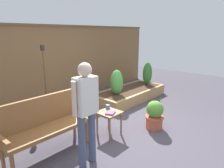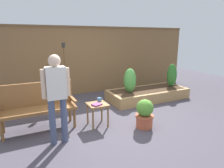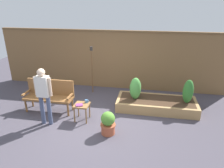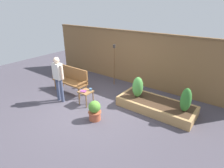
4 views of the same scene
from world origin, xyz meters
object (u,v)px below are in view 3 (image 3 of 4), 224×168
Objects in this scene: person_by_bench at (43,92)px; potted_boxwood at (108,123)px; cup_on_table at (86,101)px; tiki_torch at (92,62)px; side_table at (82,107)px; book_on_table at (79,105)px; shrub_far_corner at (188,92)px; shrub_near_bench at (135,88)px; garden_bench at (50,93)px.

potted_boxwood is at bearing -5.05° from person_by_bench.
tiki_torch is (-0.32, 1.76, 0.63)m from cup_on_table.
book_on_table reaches higher than side_table.
tiki_torch is at bearing 163.99° from shrub_far_corner.
shrub_near_bench is at bearing 180.00° from shrub_far_corner.
person_by_bench is (-2.25, -1.35, 0.29)m from shrub_near_bench.
person_by_bench is (-3.78, -1.35, 0.27)m from shrub_far_corner.
shrub_far_corner reaches higher than book_on_table.
cup_on_table is 0.18× the size of shrub_near_bench.
cup_on_table reaches higher than side_table.
shrub_far_corner is (4.03, 0.59, 0.12)m from garden_bench.
shrub_near_bench reaches higher than potted_boxwood.
shrub_near_bench is at bearing -29.29° from tiki_torch.
shrub_far_corner is at bearing 18.91° from side_table.
potted_boxwood is 0.88× the size of shrub_near_bench.
cup_on_table is 1.16m from person_by_bench.
book_on_table is (1.08, -0.47, -0.05)m from garden_bench.
garden_bench is 12.04× the size of cup_on_table.
cup_on_table is at bearing -162.86° from shrub_far_corner.
cup_on_table is at bearing -12.57° from garden_bench.
garden_bench is 2.17m from potted_boxwood.
garden_bench reaches higher than potted_boxwood.
garden_bench is at bearing -171.64° from shrub_far_corner.
shrub_near_bench is at bearing 14.94° from book_on_table.
shrub_near_bench is 1.90m from tiki_torch.
book_on_table is (-0.04, -0.07, 0.10)m from side_table.
garden_bench reaches higher than cup_on_table.
tiki_torch is (0.91, 1.49, 0.61)m from garden_bench.
side_table is 2.05m from tiki_torch.
potted_boxwood is (0.88, -0.44, -0.19)m from book_on_table.
book_on_table is 0.31× the size of potted_boxwood.
side_table is 0.80× the size of potted_boxwood.
potted_boxwood is 0.83× the size of shrub_far_corner.
tiki_torch is (-3.12, 0.89, 0.49)m from shrub_far_corner.
tiki_torch is at bearing 73.15° from book_on_table.
shrub_far_corner is 4.02m from person_by_bench.
shrub_near_bench reaches higher than garden_bench.
book_on_table is 0.98m from person_by_bench.
potted_boxwood is 1.83m from person_by_bench.
person_by_bench reaches higher than side_table.
potted_boxwood is at bearing -109.92° from shrub_near_bench.
potted_boxwood is 0.38× the size of person_by_bench.
shrub_far_corner reaches higher than potted_boxwood.
garden_bench is 0.89m from person_by_bench.
tiki_torch reaches higher than cup_on_table.
shrub_near_bench is (0.54, 1.50, 0.34)m from potted_boxwood.
garden_bench is 4.07m from shrub_far_corner.
cup_on_table is 0.65× the size of book_on_table.
side_table is at bearing -19.69° from garden_bench.
shrub_far_corner reaches higher than cup_on_table.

